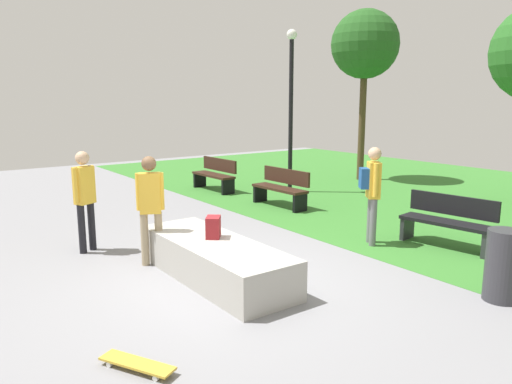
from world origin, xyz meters
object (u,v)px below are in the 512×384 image
at_px(backpack_on_ledge, 213,227).
at_px(skater_watching, 150,202).
at_px(park_bench_near_path, 448,220).
at_px(pedestrian_with_backpack, 372,186).
at_px(trash_bin, 503,266).
at_px(lamp_post, 291,96).
at_px(park_bench_far_left, 215,174).
at_px(tree_broad_elm, 365,46).
at_px(skater_performing_trick, 85,193).
at_px(skateboard_by_ledge, 137,364).
at_px(concrete_ledge, 214,260).
at_px(park_bench_near_lamppost, 281,187).

relative_size(backpack_on_ledge, skater_watching, 0.18).
bearing_deg(park_bench_near_path, pedestrian_with_backpack, -132.40).
bearing_deg(trash_bin, lamp_post, 160.24).
distance_m(park_bench_far_left, park_bench_near_path, 7.09).
relative_size(tree_broad_elm, pedestrian_with_backpack, 3.02).
relative_size(skater_performing_trick, skateboard_by_ledge, 2.17).
distance_m(concrete_ledge, backpack_on_ledge, 0.48).
height_order(skater_watching, lamp_post, lamp_post).
height_order(backpack_on_ledge, park_bench_near_path, park_bench_near_path).
bearing_deg(lamp_post, backpack_on_ledge, -49.78).
relative_size(skater_watching, pedestrian_with_backpack, 0.98).
height_order(skater_performing_trick, park_bench_near_lamppost, skater_performing_trick).
relative_size(backpack_on_ledge, tree_broad_elm, 0.06).
xyz_separation_m(park_bench_near_path, trash_bin, (1.79, -1.56, -0.01)).
bearing_deg(lamp_post, skater_watching, -58.91).
relative_size(skater_performing_trick, lamp_post, 0.39).
bearing_deg(skater_watching, backpack_on_ledge, 32.79).
bearing_deg(lamp_post, tree_broad_elm, 95.07).
height_order(skateboard_by_ledge, trash_bin, trash_bin).
distance_m(skater_performing_trick, skateboard_by_ledge, 4.25).
relative_size(skater_performing_trick, park_bench_near_path, 1.05).
xyz_separation_m(park_bench_near_lamppost, park_bench_near_path, (4.32, 0.28, 0.00)).
distance_m(backpack_on_ledge, park_bench_far_left, 6.81).
xyz_separation_m(park_bench_near_path, tree_broad_elm, (-5.95, 4.34, 3.73)).
distance_m(concrete_ledge, lamp_post, 7.36).
relative_size(skateboard_by_ledge, pedestrian_with_backpack, 0.45).
xyz_separation_m(skateboard_by_ledge, lamp_post, (-6.24, 7.18, 2.60)).
distance_m(park_bench_near_lamppost, park_bench_near_path, 4.33).
height_order(backpack_on_ledge, lamp_post, lamp_post).
height_order(park_bench_near_lamppost, park_bench_near_path, same).
distance_m(skater_watching, trash_bin, 5.06).
bearing_deg(park_bench_far_left, backpack_on_ledge, -31.73).
xyz_separation_m(park_bench_far_left, park_bench_near_lamppost, (2.76, 0.19, 0.00)).
xyz_separation_m(skater_watching, pedestrian_with_backpack, (1.28, 3.64, 0.04)).
bearing_deg(park_bench_far_left, tree_broad_elm, 76.84).
distance_m(backpack_on_ledge, lamp_post, 7.05).
height_order(backpack_on_ledge, skater_watching, skater_watching).
height_order(backpack_on_ledge, trash_bin, trash_bin).
distance_m(concrete_ledge, park_bench_near_path, 4.30).
relative_size(concrete_ledge, pedestrian_with_backpack, 1.67).
xyz_separation_m(skateboard_by_ledge, park_bench_far_left, (-7.65, 5.58, 0.42)).
distance_m(backpack_on_ledge, tree_broad_elm, 10.22).
height_order(skater_watching, park_bench_near_lamppost, skater_watching).
distance_m(skateboard_by_ledge, pedestrian_with_backpack, 5.37).
relative_size(skateboard_by_ledge, park_bench_near_path, 0.48).
bearing_deg(tree_broad_elm, concrete_ledge, -60.36).
bearing_deg(park_bench_far_left, pedestrian_with_backpack, -4.81).
relative_size(park_bench_near_path, pedestrian_with_backpack, 0.94).
bearing_deg(park_bench_near_path, skater_watching, -115.30).
distance_m(skater_watching, park_bench_far_left, 6.44).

